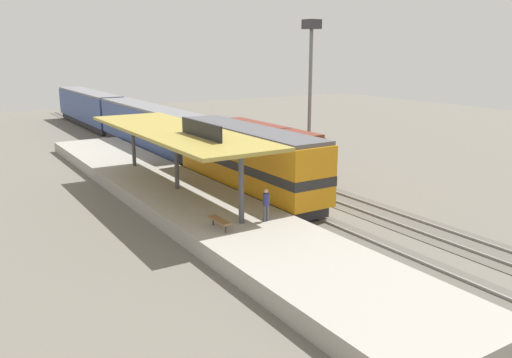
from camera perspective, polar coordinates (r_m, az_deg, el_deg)
The scene contains 12 objects.
ground_plane at distance 36.79m, azimuth 0.90°, elevation -0.98°, with size 120.00×120.00×0.00m, color #666056.
track_near at distance 35.77m, azimuth -1.79°, elevation -1.37°, with size 3.20×110.00×0.16m.
track_far at distance 38.22m, azimuth 4.17°, elevation -0.40°, with size 3.20×110.00×0.16m.
platform at distance 33.65m, azimuth -8.56°, elevation -1.78°, with size 6.00×44.00×0.90m, color #9E998E.
station_canopy at distance 32.71m, azimuth -8.75°, elevation 5.09°, with size 5.20×18.00×4.70m.
platform_bench at distance 25.72m, azimuth -4.05°, elevation -4.54°, with size 0.44×1.70×0.50m.
locomotive at distance 34.31m, azimuth -0.90°, elevation 2.05°, with size 2.93×14.43×4.44m.
passenger_carriage_front at distance 50.35m, azimuth -11.66°, elevation 5.48°, with size 2.90×20.00×4.24m.
passenger_carriage_rear at distance 70.07m, azimuth -17.78°, elevation 7.43°, with size 2.90×20.00×4.24m.
freight_car at distance 41.14m, azimuth 0.78°, elevation 3.43°, with size 2.80×12.00×3.54m.
light_mast at distance 40.93m, azimuth 6.01°, elevation 12.36°, with size 1.10×1.10×11.70m.
person_waiting at distance 26.69m, azimuth 1.11°, elevation -2.66°, with size 0.34×0.34×1.71m.
Camera 1 is at (-17.44, -29.76, 9.49)m, focal length 36.56 mm.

